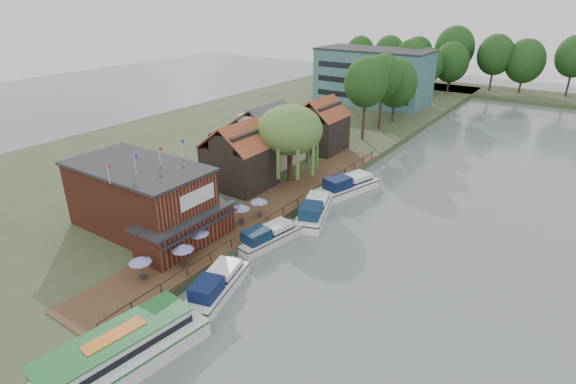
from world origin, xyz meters
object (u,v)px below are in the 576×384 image
Objects in this scene: umbrella_0 at (141,269)px; cruiser_1 at (268,234)px; pub at (153,201)px; cottage_c at (321,124)px; umbrella_4 at (259,207)px; tour_boat at (108,358)px; umbrella_2 at (198,240)px; cruiser_3 at (348,183)px; swan at (121,347)px; willow at (290,144)px; cruiser_0 at (217,282)px; umbrella_1 at (183,256)px; cruiser_2 at (314,208)px; hotel_block at (373,76)px; cottage_a at (239,155)px; cottage_b at (267,134)px; umbrella_3 at (241,214)px.

cruiser_1 is at bearing 72.14° from umbrella_0.
cottage_c reaches higher than pub.
umbrella_4 is 24.03m from tour_boat.
cottage_c reaches higher than umbrella_2.
pub reaches higher than umbrella_2.
cruiser_3 is 35.62m from swan.
pub reaches higher than cruiser_3.
willow reaches higher than cruiser_0.
umbrella_1 is 12.30m from tour_boat.
cruiser_2 is at bearing 51.60° from umbrella_4.
tour_boat is at bearing -102.97° from cruiser_0.
cruiser_1 is 20.66× the size of swan.
cruiser_0 is (19.56, -74.27, -6.01)m from hotel_block.
pub reaches higher than cruiser_2.
tour_boat is at bearing -66.22° from cottage_a.
swan is at bearing -72.15° from umbrella_1.
cruiser_1 is 16.81m from cruiser_3.
swan is (18.39, -83.53, -6.93)m from hotel_block.
cruiser_0 is (4.75, -12.23, -1.15)m from umbrella_4.
willow is at bearing -33.69° from cottage_b.
umbrella_1 is 0.22× the size of cruiser_3.
umbrella_3 is 5.40× the size of swan.
cruiser_2 is at bearing 58.76° from umbrella_3.
umbrella_3 is at bearing -89.03° from cruiser_3.
cottage_c is 19.32× the size of swan.
pub reaches higher than umbrella_0.
umbrella_4 is at bearing 87.17° from umbrella_2.
pub is 9.23m from umbrella_0.
willow is 4.39× the size of umbrella_2.
hotel_block is 1.73× the size of tour_boat.
umbrella_2 is at bearing -89.22° from umbrella_3.
willow reaches higher than cruiser_2.
hotel_block is 10.69× the size of umbrella_3.
umbrella_3 is 0.16× the size of tour_boat.
tour_boat is (20.00, -85.50, -5.55)m from hotel_block.
cottage_c is (4.00, 9.00, 0.00)m from cottage_b.
cottage_a is at bearing 109.30° from cruiser_0.
umbrella_1 is at bearing 107.85° from swan.
cottage_b is at bearing 124.70° from cruiser_2.
cottage_b is 4.04× the size of umbrella_3.
willow reaches higher than swan.
cottage_a reaches higher than umbrella_3.
cruiser_1 reaches higher than swan.
cruiser_1 is at bearing -70.01° from cottage_c.
tour_boat is (1.91, -20.78, 0.51)m from cruiser_1.
swan is at bearing -112.40° from cruiser_0.
hotel_block is 79.07m from umbrella_0.
umbrella_1 is (3.87, -23.13, -3.93)m from willow.
umbrella_0 is at bearing -93.99° from umbrella_2.
umbrella_1 reaches higher than swan.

